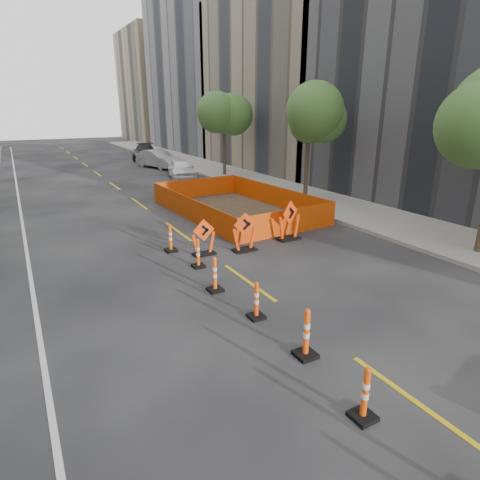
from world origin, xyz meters
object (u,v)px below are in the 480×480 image
channelizer_4 (256,300)px  chevron_sign_left (204,237)px  channelizer_6 (198,253)px  channelizer_2 (365,393)px  channelizer_3 (307,333)px  parked_car_near (181,169)px  channelizer_7 (170,238)px  channelizer_5 (215,274)px  chevron_sign_center (245,232)px  parked_car_mid (158,159)px  chevron_sign_right (289,220)px  parked_car_far (144,152)px

channelizer_4 → chevron_sign_left: 4.89m
channelizer_6 → channelizer_2: bearing=-92.2°
channelizer_3 → channelizer_4: (-0.06, 1.92, -0.07)m
parked_car_near → channelizer_7: bearing=-99.8°
channelizer_7 → channelizer_5: bearing=-90.7°
channelizer_5 → channelizer_7: channelizer_5 is taller
channelizer_6 → chevron_sign_center: bearing=16.8°
parked_car_mid → parked_car_near: bearing=-110.6°
channelizer_4 → channelizer_7: 5.77m
channelizer_5 → channelizer_6: 1.95m
channelizer_6 → channelizer_4: bearing=-91.3°
channelizer_3 → parked_car_near: bearing=75.2°
chevron_sign_right → parked_car_mid: (1.85, 22.03, -0.04)m
channelizer_3 → chevron_sign_center: 6.77m
channelizer_4 → chevron_sign_center: size_ratio=0.67×
channelizer_7 → chevron_sign_center: chevron_sign_center is taller
channelizer_4 → channelizer_6: bearing=88.7°
chevron_sign_right → parked_car_near: (1.52, 15.63, -0.07)m
channelizer_3 → chevron_sign_left: bearing=84.3°
channelizer_4 → parked_car_far: parked_car_far is taller
parked_car_mid → channelizer_3: bearing=-119.9°
parked_car_near → parked_car_mid: bearing=100.1°
channelizer_5 → channelizer_6: channelizer_5 is taller
channelizer_3 → channelizer_5: (-0.29, 3.84, -0.04)m
channelizer_7 → chevron_sign_right: 4.73m
chevron_sign_left → channelizer_6: bearing=-119.9°
channelizer_2 → chevron_sign_right: bearing=61.7°
channelizer_2 → chevron_sign_center: 8.68m
channelizer_6 → chevron_sign_right: bearing=12.1°
chevron_sign_center → parked_car_near: chevron_sign_center is taller
channelizer_6 → parked_car_near: size_ratio=0.23×
chevron_sign_center → channelizer_5: bearing=-126.9°
channelizer_3 → parked_car_mid: 29.39m
channelizer_2 → channelizer_4: 3.85m
chevron_sign_right → parked_car_far: bearing=64.6°
channelizer_3 → channelizer_7: (-0.24, 7.68, -0.04)m
chevron_sign_right → parked_car_far: (2.47, 28.36, -0.05)m
channelizer_7 → chevron_sign_left: 1.32m
channelizer_4 → chevron_sign_center: chevron_sign_center is taller
parked_car_near → channelizer_2: bearing=-91.3°
parked_car_mid → chevron_sign_center: bearing=-118.0°
channelizer_2 → chevron_sign_center: size_ratio=0.70×
parked_car_mid → channelizer_2: bearing=-119.7°
channelizer_6 → parked_car_far: 30.08m
chevron_sign_left → chevron_sign_center: 1.53m
chevron_sign_left → parked_car_far: 28.97m
channelizer_3 → channelizer_4: channelizer_3 is taller
channelizer_2 → chevron_sign_left: size_ratio=0.77×
channelizer_6 → parked_car_near: bearing=70.5°
channelizer_4 → parked_car_far: 33.85m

